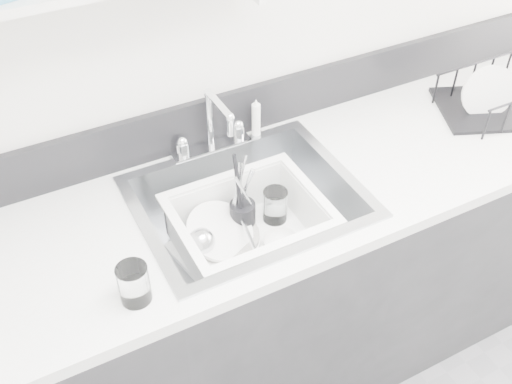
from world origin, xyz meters
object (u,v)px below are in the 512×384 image
sink (248,220)px  wash_tub (249,229)px  dish_rack (498,94)px  counter_run (249,298)px

sink → wash_tub: bearing=-113.5°
sink → dish_rack: dish_rack is taller
wash_tub → dish_rack: (0.97, 0.05, 0.15)m
counter_run → sink: sink is taller
counter_run → dish_rack: size_ratio=8.66×
sink → dish_rack: (0.95, 0.01, 0.15)m
counter_run → sink: bearing=0.0°
sink → counter_run: bearing=0.0°
wash_tub → dish_rack: 0.98m
wash_tub → sink: bearing=66.5°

